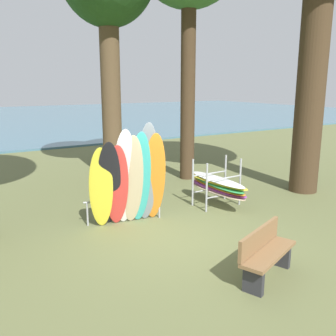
{
  "coord_description": "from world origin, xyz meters",
  "views": [
    {
      "loc": [
        -4.09,
        -6.13,
        3.16
      ],
      "look_at": [
        0.64,
        1.61,
        1.1
      ],
      "focal_mm": 39.93,
      "sensor_mm": 36.0,
      "label": 1
    }
  ],
  "objects": [
    {
      "name": "ground_plane",
      "position": [
        0.0,
        0.0,
        0.0
      ],
      "size": [
        80.0,
        80.0,
        0.0
      ],
      "primitive_type": "plane",
      "color": "#60663D"
    },
    {
      "name": "leaning_board_pile",
      "position": [
        -0.63,
        1.19,
        1.05
      ],
      "size": [
        1.87,
        0.93,
        2.36
      ],
      "color": "yellow",
      "rests_on": "ground"
    },
    {
      "name": "board_storage_rack",
      "position": [
        1.97,
        1.29,
        0.55
      ],
      "size": [
        1.15,
        2.13,
        1.25
      ],
      "color": "#9EA0A5",
      "rests_on": "ground"
    },
    {
      "name": "park_bench",
      "position": [
        0.23,
        -2.13,
        0.45
      ],
      "size": [
        1.45,
        0.88,
        0.85
      ],
      "color": "#2D2D33",
      "rests_on": "ground"
    }
  ]
}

